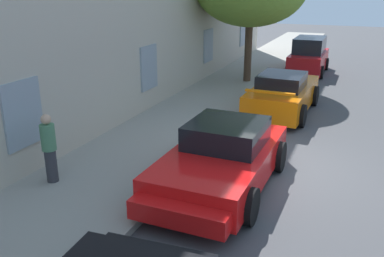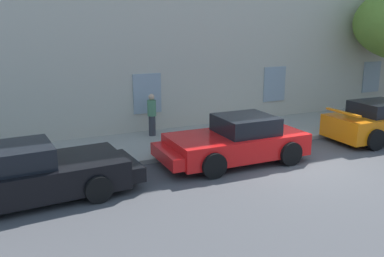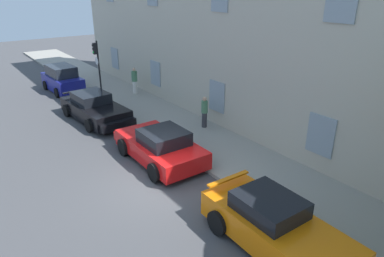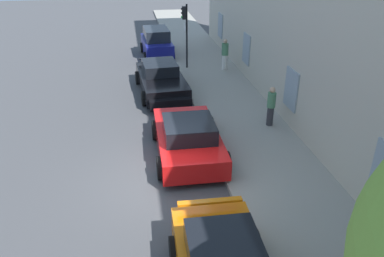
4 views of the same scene
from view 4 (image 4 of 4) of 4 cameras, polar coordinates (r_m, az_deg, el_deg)
The scene contains 8 objects.
ground_plane at distance 11.86m, azimuth -4.39°, elevation -7.90°, with size 80.00×80.00×0.00m, color #444447.
sidewalk at distance 12.53m, azimuth 11.96°, elevation -6.01°, with size 60.00×3.32×0.14m, color gray.
sportscar_red_lead at distance 18.23m, azimuth -4.52°, elevation 7.00°, with size 5.07×2.41×1.40m.
sportscar_yellow_flank at distance 13.02m, azimuth -0.73°, elevation -1.20°, with size 4.59×2.31×1.41m.
hatchback_distant at distance 24.37m, azimuth -5.28°, elevation 12.46°, with size 3.81×1.96×1.73m.
traffic_light at distance 21.21m, azimuth -1.01°, elevation 15.13°, with size 0.44×0.36×3.43m.
pedestrian_admiring at distance 14.92m, azimuth 11.69°, elevation 3.33°, with size 0.40×0.40×1.56m.
pedestrian_strolling at distance 21.31m, azimuth 4.92°, elevation 10.95°, with size 0.48×0.48×1.67m.
Camera 4 is at (9.76, -0.68, 6.71)m, focal length 35.83 mm.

